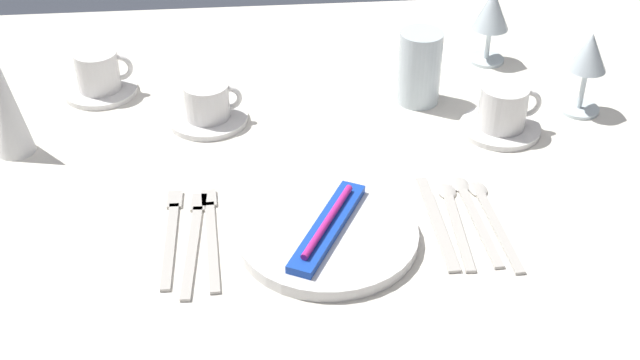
# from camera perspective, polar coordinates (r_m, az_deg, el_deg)

# --- Properties ---
(dining_table) EXTENTS (1.80, 1.11, 0.74)m
(dining_table) POSITION_cam_1_polar(r_m,az_deg,el_deg) (1.48, 0.64, 0.05)
(dining_table) COLOR silver
(dining_table) RESTS_ON ground
(dinner_plate) EXTENTS (0.25, 0.25, 0.02)m
(dinner_plate) POSITION_cam_1_polar(r_m,az_deg,el_deg) (1.21, 0.51, -3.67)
(dinner_plate) COLOR white
(dinner_plate) RESTS_ON dining_table
(toothbrush_package) EXTENTS (0.13, 0.20, 0.02)m
(toothbrush_package) POSITION_cam_1_polar(r_m,az_deg,el_deg) (1.20, 0.51, -3.05)
(toothbrush_package) COLOR blue
(toothbrush_package) RESTS_ON dinner_plate
(fork_outer) EXTENTS (0.03, 0.23, 0.00)m
(fork_outer) POSITION_cam_1_polar(r_m,az_deg,el_deg) (1.24, -7.18, -3.51)
(fork_outer) COLOR beige
(fork_outer) RESTS_ON dining_table
(fork_inner) EXTENTS (0.03, 0.23, 0.00)m
(fork_inner) POSITION_cam_1_polar(r_m,az_deg,el_deg) (1.23, -8.32, -3.85)
(fork_inner) COLOR beige
(fork_inner) RESTS_ON dining_table
(fork_salad) EXTENTS (0.02, 0.22, 0.00)m
(fork_salad) POSITION_cam_1_polar(r_m,az_deg,el_deg) (1.24, -9.77, -3.46)
(fork_salad) COLOR beige
(fork_salad) RESTS_ON dining_table
(dinner_knife) EXTENTS (0.02, 0.22, 0.00)m
(dinner_knife) POSITION_cam_1_polar(r_m,az_deg,el_deg) (1.25, 7.75, -2.91)
(dinner_knife) COLOR beige
(dinner_knife) RESTS_ON dining_table
(spoon_soup) EXTENTS (0.03, 0.21, 0.01)m
(spoon_soup) POSITION_cam_1_polar(r_m,az_deg,el_deg) (1.28, 8.78, -2.22)
(spoon_soup) COLOR beige
(spoon_soup) RESTS_ON dining_table
(spoon_dessert) EXTENTS (0.03, 0.22, 0.01)m
(spoon_dessert) POSITION_cam_1_polar(r_m,az_deg,el_deg) (1.29, 9.94, -1.87)
(spoon_dessert) COLOR beige
(spoon_dessert) RESTS_ON dining_table
(spoon_tea) EXTENTS (0.03, 0.22, 0.01)m
(spoon_tea) POSITION_cam_1_polar(r_m,az_deg,el_deg) (1.29, 11.13, -2.17)
(spoon_tea) COLOR beige
(spoon_tea) RESTS_ON dining_table
(saucer_left) EXTENTS (0.14, 0.14, 0.01)m
(saucer_left) POSITION_cam_1_polar(r_m,az_deg,el_deg) (1.49, 11.77, 3.38)
(saucer_left) COLOR white
(saucer_left) RESTS_ON dining_table
(coffee_cup_left) EXTENTS (0.10, 0.08, 0.07)m
(coffee_cup_left) POSITION_cam_1_polar(r_m,az_deg,el_deg) (1.46, 12.03, 4.76)
(coffee_cup_left) COLOR white
(coffee_cup_left) RESTS_ON saucer_left
(saucer_right) EXTENTS (0.13, 0.13, 0.01)m
(saucer_right) POSITION_cam_1_polar(r_m,az_deg,el_deg) (1.61, -14.24, 5.74)
(saucer_right) COLOR white
(saucer_right) RESTS_ON dining_table
(coffee_cup_right) EXTENTS (0.10, 0.08, 0.07)m
(coffee_cup_right) POSITION_cam_1_polar(r_m,az_deg,el_deg) (1.60, -14.38, 7.02)
(coffee_cup_right) COLOR white
(coffee_cup_right) RESTS_ON saucer_right
(saucer_far) EXTENTS (0.14, 0.14, 0.01)m
(saucer_far) POSITION_cam_1_polar(r_m,az_deg,el_deg) (1.49, -7.38, 4.04)
(saucer_far) COLOR white
(saucer_far) RESTS_ON dining_table
(coffee_cup_far) EXTENTS (0.10, 0.08, 0.06)m
(coffee_cup_far) POSITION_cam_1_polar(r_m,az_deg,el_deg) (1.47, -7.41, 5.23)
(coffee_cup_far) COLOR white
(coffee_cup_far) RESTS_ON saucer_far
(wine_glass_centre) EXTENTS (0.07, 0.07, 0.14)m
(wine_glass_centre) POSITION_cam_1_polar(r_m,az_deg,el_deg) (1.67, 11.24, 10.70)
(wine_glass_centre) COLOR silver
(wine_glass_centre) RESTS_ON dining_table
(wine_glass_left) EXTENTS (0.07, 0.07, 0.15)m
(wine_glass_left) POSITION_cam_1_polar(r_m,az_deg,el_deg) (1.53, 17.28, 7.68)
(wine_glass_left) COLOR silver
(wine_glass_left) RESTS_ON dining_table
(drink_tumbler) EXTENTS (0.07, 0.07, 0.13)m
(drink_tumbler) POSITION_cam_1_polar(r_m,az_deg,el_deg) (1.53, 6.56, 7.11)
(drink_tumbler) COLOR silver
(drink_tumbler) RESTS_ON dining_table
(napkin_folded) EXTENTS (0.06, 0.06, 0.18)m
(napkin_folded) POSITION_cam_1_polar(r_m,az_deg,el_deg) (1.44, -19.99, 4.73)
(napkin_folded) COLOR white
(napkin_folded) RESTS_ON dining_table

